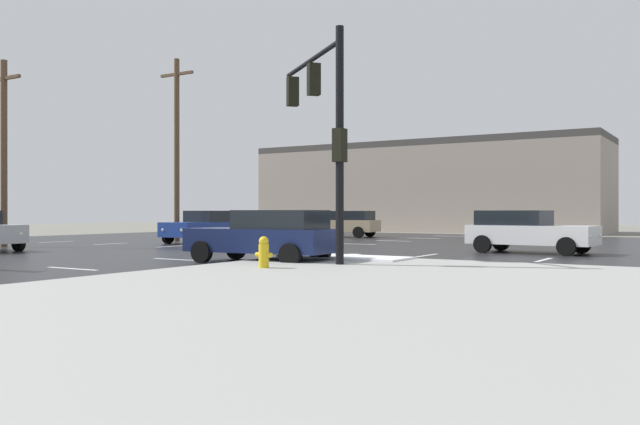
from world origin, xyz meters
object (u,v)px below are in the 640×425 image
at_px(sedan_tan, 344,223).
at_px(utility_pole_mid, 4,149).
at_px(traffic_signal_mast, 324,114).
at_px(sedan_navy, 266,235).
at_px(fire_hydrant, 264,252).
at_px(sedan_white, 527,231).
at_px(utility_pole_far, 177,146).
at_px(sedan_blue, 206,226).

xyz_separation_m(sedan_tan, utility_pole_mid, (-7.00, -17.57, 3.43)).
xyz_separation_m(traffic_signal_mast, sedan_navy, (-1.88, -0.22, -3.51)).
bearing_deg(fire_hydrant, sedan_tan, 114.80).
distance_m(traffic_signal_mast, fire_hydrant, 4.74).
xyz_separation_m(sedan_tan, sedan_navy, (8.13, -18.94, 0.00)).
distance_m(sedan_white, utility_pole_mid, 22.13).
bearing_deg(utility_pole_far, traffic_signal_mast, -32.60).
height_order(sedan_white, utility_pole_mid, utility_pole_mid).
xyz_separation_m(sedan_white, sedan_navy, (-5.37, -8.96, 0.00)).
bearing_deg(sedan_blue, utility_pole_far, -106.21).
relative_size(sedan_white, sedan_tan, 1.00).
height_order(fire_hydrant, sedan_white, sedan_white).
bearing_deg(sedan_tan, fire_hydrant, 109.21).
height_order(sedan_blue, sedan_navy, same).
distance_m(fire_hydrant, sedan_blue, 16.74).
xyz_separation_m(traffic_signal_mast, sedan_blue, (-12.17, 8.77, -3.51)).
distance_m(traffic_signal_mast, sedan_white, 10.05).
height_order(sedan_navy, utility_pole_far, utility_pole_far).
bearing_deg(utility_pole_mid, sedan_blue, 57.54).
height_order(sedan_navy, utility_pole_mid, utility_pole_mid).
height_order(sedan_white, utility_pole_far, utility_pole_far).
xyz_separation_m(utility_pole_mid, utility_pole_far, (2.25, 8.28, 0.71)).
distance_m(sedan_tan, utility_pole_mid, 19.22).
bearing_deg(sedan_blue, traffic_signal_mast, 52.51).
distance_m(sedan_blue, utility_pole_far, 4.93).
xyz_separation_m(sedan_blue, sedan_white, (15.66, -0.02, 0.00)).
relative_size(sedan_white, sedan_navy, 1.00).
height_order(utility_pole_mid, utility_pole_far, utility_pole_far).
distance_m(traffic_signal_mast, sedan_blue, 15.40).
bearing_deg(utility_pole_far, sedan_navy, -36.86).
xyz_separation_m(sedan_navy, utility_pole_far, (-12.88, 9.66, 4.14)).
relative_size(fire_hydrant, utility_pole_far, 0.08).
bearing_deg(fire_hydrant, sedan_navy, 125.11).
distance_m(fire_hydrant, sedan_navy, 3.16).
bearing_deg(sedan_navy, utility_pole_mid, -9.46).
relative_size(sedan_white, utility_pole_mid, 0.57).
bearing_deg(sedan_tan, sedan_navy, 107.64).
height_order(fire_hydrant, sedan_blue, sedan_blue).
height_order(traffic_signal_mast, sedan_navy, traffic_signal_mast).
relative_size(fire_hydrant, sedan_tan, 0.17).
bearing_deg(traffic_signal_mast, sedan_white, -72.67).
bearing_deg(utility_pole_mid, sedan_white, 20.32).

